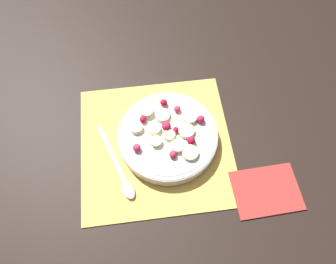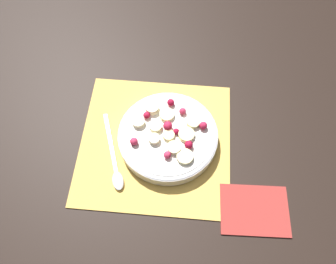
{
  "view_description": "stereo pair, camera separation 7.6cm",
  "coord_description": "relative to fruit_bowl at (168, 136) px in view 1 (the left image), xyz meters",
  "views": [
    {
      "loc": [
        0.01,
        0.35,
        0.71
      ],
      "look_at": [
        -0.03,
        -0.01,
        0.05
      ],
      "focal_mm": 35.0,
      "sensor_mm": 36.0,
      "label": 1
    },
    {
      "loc": [
        -0.06,
        0.35,
        0.71
      ],
      "look_at": [
        -0.03,
        -0.01,
        0.05
      ],
      "focal_mm": 35.0,
      "sensor_mm": 36.0,
      "label": 2
    }
  ],
  "objects": [
    {
      "name": "placemat",
      "position": [
        0.03,
        0.01,
        -0.02
      ],
      "size": [
        0.36,
        0.35,
        0.01
      ],
      "color": "#E0B251",
      "rests_on": "ground_plane"
    },
    {
      "name": "ground_plane",
      "position": [
        0.03,
        0.01,
        -0.03
      ],
      "size": [
        3.0,
        3.0,
        0.0
      ],
      "primitive_type": "plane",
      "color": "black"
    },
    {
      "name": "napkin",
      "position": [
        -0.2,
        0.15,
        -0.02
      ],
      "size": [
        0.15,
        0.12,
        0.01
      ],
      "color": "#A3332D",
      "rests_on": "ground_plane"
    },
    {
      "name": "fruit_bowl",
      "position": [
        0.0,
        0.0,
        0.0
      ],
      "size": [
        0.24,
        0.24,
        0.05
      ],
      "color": "white",
      "rests_on": "placemat"
    },
    {
      "name": "spoon",
      "position": [
        0.12,
        0.08,
        -0.02
      ],
      "size": [
        0.08,
        0.2,
        0.01
      ],
      "rotation": [
        0.0,
        0.0,
        1.9
      ],
      "color": "silver",
      "rests_on": "placemat"
    }
  ]
}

